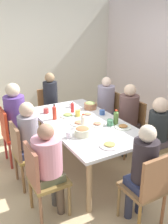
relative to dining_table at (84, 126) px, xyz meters
name	(u,v)px	position (x,y,z in m)	size (l,w,h in m)	color
ground_plane	(84,166)	(0.00, 0.00, -0.67)	(5.81, 5.81, 0.00)	#CFB183
wall_left	(28,60)	(-2.48, 0.00, 0.63)	(0.12, 4.37, 2.60)	silver
dining_table	(84,126)	(0.00, 0.00, 0.00)	(1.94, 1.05, 0.75)	silver
chair_0	(161,140)	(0.65, 0.90, -0.16)	(0.40, 0.40, 0.90)	olive
person_0	(157,129)	(0.65, 0.81, 0.03)	(0.30, 0.30, 1.16)	brown
chair_1	(24,151)	(0.00, -0.90, -0.16)	(0.40, 0.40, 0.90)	olive
person_1	(30,137)	(0.00, -0.81, 0.02)	(0.30, 0.30, 1.18)	#342F53
chair_2	(148,186)	(1.35, 0.00, -0.16)	(0.40, 0.40, 0.90)	brown
person_2	(143,168)	(1.26, 0.00, 0.02)	(0.30, 0.30, 1.18)	#303143
chair_3	(50,109)	(-1.35, 0.00, -0.16)	(0.40, 0.40, 0.90)	#8B5D40
person_3	(51,100)	(-1.26, 0.00, 0.05)	(0.30, 0.30, 1.24)	#2B364B
chair_4	(131,124)	(0.00, 0.90, -0.16)	(0.40, 0.40, 0.90)	olive
person_4	(128,113)	(0.00, 0.81, 0.05)	(0.31, 0.31, 1.20)	#3A4343
chair_5	(42,177)	(0.65, -0.90, -0.16)	(0.40, 0.40, 0.90)	olive
person_5	(48,161)	(0.65, -0.81, 0.02)	(0.33, 0.33, 1.13)	#514B44
chair_6	(12,133)	(-0.65, -0.90, -0.16)	(0.40, 0.40, 0.90)	red
person_6	(16,116)	(-0.65, -0.82, 0.09)	(0.31, 0.31, 1.28)	#37394C
chair_7	(109,112)	(-0.65, 0.90, -0.16)	(0.40, 0.40, 0.90)	olive
person_7	(105,103)	(-0.65, 0.81, 0.04)	(0.31, 0.31, 1.19)	#28354F
plate_0	(68,115)	(-0.32, -0.11, 0.09)	(0.24, 0.24, 0.04)	white
plate_1	(110,145)	(0.79, -0.10, 0.09)	(0.25, 0.25, 0.04)	white
plate_2	(88,115)	(-0.18, 0.17, 0.09)	(0.21, 0.21, 0.04)	white
plate_3	(123,127)	(0.45, 0.36, 0.09)	(0.22, 0.22, 0.04)	silver
plate_4	(79,123)	(0.04, -0.10, 0.09)	(0.24, 0.24, 0.04)	silver
plate_5	(97,124)	(0.20, 0.10, 0.09)	(0.21, 0.21, 0.04)	silver
bowl_0	(82,131)	(0.38, -0.24, 0.13)	(0.21, 0.21, 0.11)	beige
bowl_1	(90,105)	(-0.43, 0.36, 0.13)	(0.21, 0.21, 0.12)	#986442
cup_0	(102,112)	(-0.11, 0.39, 0.11)	(0.12, 0.08, 0.07)	#37599B
cup_1	(69,135)	(0.36, -0.42, 0.11)	(0.11, 0.08, 0.08)	white
cup_2	(46,111)	(-0.60, -0.35, 0.12)	(0.12, 0.09, 0.08)	#CC4741
cup_3	(110,123)	(0.30, 0.25, 0.12)	(0.12, 0.09, 0.09)	#4B8360
cup_4	(72,105)	(-0.65, 0.13, 0.12)	(0.12, 0.09, 0.08)	white
cup_5	(78,113)	(-0.24, 0.03, 0.12)	(0.11, 0.08, 0.10)	#DDC24D
bottle_0	(83,121)	(0.16, -0.11, 0.17)	(0.07, 0.07, 0.20)	beige
bottle_1	(54,112)	(-0.29, -0.33, 0.18)	(0.06, 0.06, 0.23)	red
bottle_2	(116,117)	(0.29, 0.35, 0.17)	(0.07, 0.07, 0.21)	#537533
bottle_3	(72,107)	(-0.43, 0.03, 0.16)	(0.05, 0.05, 0.18)	red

